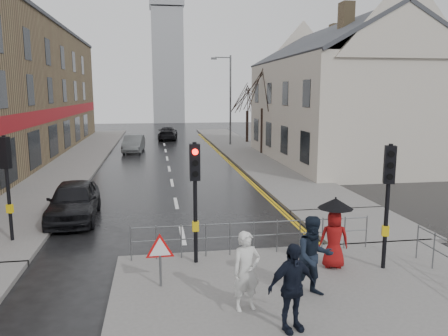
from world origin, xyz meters
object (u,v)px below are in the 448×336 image
object	(u,v)px
car_mid	(134,144)
pedestrian_a	(246,271)
pedestrian_b	(314,257)
car_parked	(74,201)
pedestrian_d	(292,287)
pedestrian_with_umbrella	(334,229)

from	to	relation	value
car_mid	pedestrian_a	bearing A→B (deg)	-77.95
pedestrian_a	pedestrian_b	xyz separation A→B (m)	(1.67, 0.39, 0.08)
pedestrian_b	car_parked	size ratio (longest dim) A/B	0.44
pedestrian_a	pedestrian_d	world-z (taller)	pedestrian_d
pedestrian_a	car_parked	size ratio (longest dim) A/B	0.40
car_parked	car_mid	xyz separation A→B (m)	(1.39, 19.53, -0.05)
pedestrian_a	pedestrian_with_umbrella	xyz separation A→B (m)	(2.83, 1.94, 0.20)
pedestrian_with_umbrella	car_parked	bearing A→B (deg)	141.31
pedestrian_with_umbrella	pedestrian_d	xyz separation A→B (m)	(-2.12, -2.91, -0.18)
car_parked	pedestrian_b	bearing A→B (deg)	-51.60
pedestrian_d	pedestrian_b	bearing A→B (deg)	39.66
pedestrian_b	pedestrian_with_umbrella	distance (m)	1.94
car_parked	car_mid	bearing A→B (deg)	83.79
pedestrian_with_umbrella	car_mid	bearing A→B (deg)	104.08
pedestrian_d	pedestrian_a	bearing A→B (deg)	111.29
pedestrian_d	car_parked	size ratio (longest dim) A/B	0.41
pedestrian_with_umbrella	pedestrian_b	bearing A→B (deg)	-126.77
pedestrian_d	car_mid	distance (m)	29.07
pedestrian_a	pedestrian_d	xyz separation A→B (m)	(0.71, -0.97, 0.02)
pedestrian_d	car_parked	bearing A→B (deg)	106.97
pedestrian_with_umbrella	car_parked	world-z (taller)	pedestrian_with_umbrella
pedestrian_b	pedestrian_a	bearing A→B (deg)	-169.17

